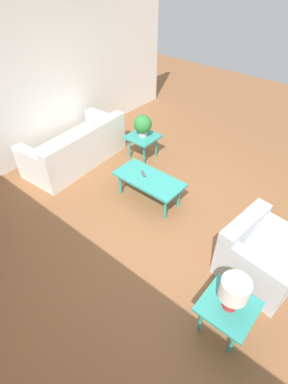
% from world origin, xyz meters
% --- Properties ---
extents(ground_plane, '(14.00, 14.00, 0.00)m').
position_xyz_m(ground_plane, '(0.00, 0.00, 0.00)').
color(ground_plane, '#8E5B38').
extents(wall_right, '(0.12, 7.20, 2.70)m').
position_xyz_m(wall_right, '(3.06, 0.00, 1.35)').
color(wall_right, white).
rests_on(wall_right, ground_plane).
extents(sofa, '(1.04, 2.03, 0.78)m').
position_xyz_m(sofa, '(2.25, -0.19, 0.29)').
color(sofa, white).
rests_on(sofa, ground_plane).
extents(armchair, '(0.98, 0.98, 0.77)m').
position_xyz_m(armchair, '(-1.50, -0.02, 0.31)').
color(armchair, silver).
rests_on(armchair, ground_plane).
extents(coffee_table, '(1.14, 0.55, 0.44)m').
position_xyz_m(coffee_table, '(0.49, -0.23, 0.39)').
color(coffee_table, teal).
rests_on(coffee_table, ground_plane).
extents(side_table_plant, '(0.55, 0.55, 0.47)m').
position_xyz_m(side_table_plant, '(1.40, -1.15, 0.41)').
color(side_table_plant, teal).
rests_on(side_table_plant, ground_plane).
extents(side_table_lamp, '(0.55, 0.55, 0.47)m').
position_xyz_m(side_table_lamp, '(-1.54, 0.94, 0.41)').
color(side_table_lamp, teal).
rests_on(side_table_lamp, ground_plane).
extents(potted_plant, '(0.34, 0.34, 0.43)m').
position_xyz_m(potted_plant, '(1.40, -1.15, 0.71)').
color(potted_plant, '#B2ADA3').
rests_on(potted_plant, side_table_plant).
extents(table_lamp, '(0.29, 0.29, 0.42)m').
position_xyz_m(table_lamp, '(-1.54, 0.94, 0.74)').
color(table_lamp, red).
rests_on(table_lamp, side_table_lamp).
extents(remote_control, '(0.16, 0.12, 0.02)m').
position_xyz_m(remote_control, '(0.63, -0.25, 0.45)').
color(remote_control, '#4C4C51').
rests_on(remote_control, coffee_table).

